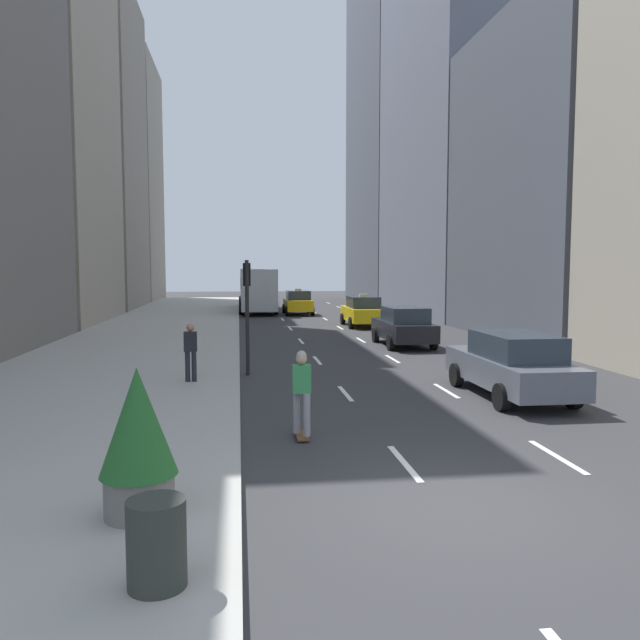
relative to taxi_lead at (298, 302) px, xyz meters
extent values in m
plane|color=#333335|center=(-1.20, -36.17, -0.88)|extent=(160.00, 160.00, 0.00)
cube|color=#ADAAA3|center=(-8.20, -9.17, -0.81)|extent=(8.00, 66.00, 0.15)
cube|color=white|center=(-1.40, -34.17, -0.87)|extent=(0.12, 2.00, 0.01)
cube|color=white|center=(-1.40, -28.17, -0.87)|extent=(0.12, 2.00, 0.01)
cube|color=white|center=(-1.40, -22.17, -0.87)|extent=(0.12, 2.00, 0.01)
cube|color=white|center=(-1.40, -16.17, -0.87)|extent=(0.12, 2.00, 0.01)
cube|color=white|center=(-1.40, -10.17, -0.87)|extent=(0.12, 2.00, 0.01)
cube|color=white|center=(-1.40, -4.17, -0.87)|extent=(0.12, 2.00, 0.01)
cube|color=white|center=(-1.40, 1.83, -0.87)|extent=(0.12, 2.00, 0.01)
cube|color=white|center=(-1.40, 7.83, -0.87)|extent=(0.12, 2.00, 0.01)
cube|color=white|center=(-1.40, 13.83, -0.87)|extent=(0.12, 2.00, 0.01)
cube|color=white|center=(1.40, -34.17, -0.87)|extent=(0.12, 2.00, 0.01)
cube|color=white|center=(1.40, -28.17, -0.87)|extent=(0.12, 2.00, 0.01)
cube|color=white|center=(1.40, -22.17, -0.87)|extent=(0.12, 2.00, 0.01)
cube|color=white|center=(1.40, -16.17, -0.87)|extent=(0.12, 2.00, 0.01)
cube|color=white|center=(1.40, -10.17, -0.87)|extent=(0.12, 2.00, 0.01)
cube|color=white|center=(1.40, -4.17, -0.87)|extent=(0.12, 2.00, 0.01)
cube|color=white|center=(1.40, 1.83, -0.87)|extent=(0.12, 2.00, 0.01)
cube|color=white|center=(1.40, 7.83, -0.87)|extent=(0.12, 2.00, 0.01)
cube|color=white|center=(1.40, 13.83, -0.87)|extent=(0.12, 2.00, 0.01)
cube|color=white|center=(4.20, -28.17, -0.87)|extent=(0.12, 2.00, 0.01)
cube|color=white|center=(4.20, -22.17, -0.87)|extent=(0.12, 2.00, 0.01)
cube|color=white|center=(4.20, -16.17, -0.87)|extent=(0.12, 2.00, 0.01)
cube|color=white|center=(4.20, -10.17, -0.87)|extent=(0.12, 2.00, 0.01)
cube|color=white|center=(4.20, -4.17, -0.87)|extent=(0.12, 2.00, 0.01)
cube|color=white|center=(4.20, 1.83, -0.87)|extent=(0.12, 2.00, 0.01)
cube|color=white|center=(4.20, 7.83, -0.87)|extent=(0.12, 2.00, 0.01)
cube|color=white|center=(4.20, 13.83, -0.87)|extent=(0.12, 2.00, 0.01)
cube|color=#A89E89|center=(-15.20, -5.13, 13.70)|extent=(6.00, 12.72, 29.16)
cube|color=gray|center=(-15.20, 8.15, 11.68)|extent=(6.00, 11.96, 25.12)
cube|color=#A89E89|center=(-15.20, 20.44, 10.84)|extent=(6.00, 11.61, 23.45)
cube|color=#4C515B|center=(10.80, -15.99, 6.67)|extent=(6.00, 13.15, 15.10)
cube|color=slate|center=(10.80, -0.42, 13.51)|extent=(6.00, 17.48, 28.78)
cube|color=#4C515B|center=(10.80, 16.91, 15.82)|extent=(6.00, 16.57, 33.40)
cube|color=yellow|center=(0.00, 0.07, -0.17)|extent=(1.80, 4.40, 0.76)
cube|color=#28333D|center=(0.00, -0.19, 0.53)|extent=(1.58, 2.29, 0.64)
cube|color=#F2E599|center=(0.00, -0.19, 0.92)|extent=(0.44, 0.20, 0.14)
cylinder|color=black|center=(-0.90, 1.43, -0.55)|extent=(0.22, 0.66, 0.66)
cylinder|color=black|center=(0.90, 1.43, -0.55)|extent=(0.22, 0.66, 0.66)
cylinder|color=black|center=(-0.90, -1.29, -0.55)|extent=(0.22, 0.66, 0.66)
cylinder|color=black|center=(0.90, -1.29, -0.55)|extent=(0.22, 0.66, 0.66)
cube|color=yellow|center=(2.80, -9.47, -0.17)|extent=(1.80, 4.40, 0.76)
cube|color=#28333D|center=(2.80, -9.73, 0.53)|extent=(1.58, 2.29, 0.64)
cube|color=#F2E599|center=(2.80, -9.73, 0.92)|extent=(0.44, 0.20, 0.14)
cylinder|color=black|center=(1.90, -8.11, -0.55)|extent=(0.22, 0.66, 0.66)
cylinder|color=black|center=(3.70, -8.11, -0.55)|extent=(0.22, 0.66, 0.66)
cylinder|color=black|center=(1.90, -10.83, -0.55)|extent=(0.22, 0.66, 0.66)
cylinder|color=black|center=(3.70, -10.83, -0.55)|extent=(0.22, 0.66, 0.66)
cube|color=black|center=(2.80, -18.44, -0.19)|extent=(1.80, 4.58, 0.73)
cube|color=#28333D|center=(2.80, -18.71, 0.50)|extent=(1.58, 2.38, 0.64)
cylinder|color=black|center=(1.90, -17.01, -0.55)|extent=(0.22, 0.66, 0.66)
cylinder|color=black|center=(3.70, -17.01, -0.55)|extent=(0.22, 0.66, 0.66)
cylinder|color=black|center=(1.90, -19.86, -0.55)|extent=(0.22, 0.66, 0.66)
cylinder|color=black|center=(3.70, -19.86, -0.55)|extent=(0.22, 0.66, 0.66)
cube|color=#565B66|center=(2.80, -29.11, -0.19)|extent=(1.80, 4.95, 0.73)
cube|color=#28333D|center=(2.80, -29.41, 0.49)|extent=(1.58, 2.57, 0.64)
cylinder|color=black|center=(1.90, -27.58, -0.55)|extent=(0.22, 0.66, 0.66)
cylinder|color=black|center=(3.70, -27.58, -0.55)|extent=(0.22, 0.66, 0.66)
cylinder|color=black|center=(1.90, -30.65, -0.55)|extent=(0.22, 0.66, 0.66)
cylinder|color=black|center=(3.70, -30.65, -0.55)|extent=(0.22, 0.66, 0.66)
cube|color=#B7BCC1|center=(-2.80, 3.61, 0.92)|extent=(2.50, 11.60, 2.90)
cube|color=#28333D|center=(-2.80, 9.36, 1.27)|extent=(2.30, 0.12, 1.40)
cube|color=#28333D|center=(-4.01, 3.61, 1.27)|extent=(0.08, 9.86, 1.10)
cube|color=yellow|center=(-2.80, 9.36, 2.17)|extent=(1.50, 0.10, 0.36)
cylinder|color=black|center=(-4.05, 7.21, -0.38)|extent=(0.30, 1.00, 1.00)
cylinder|color=black|center=(-1.55, 7.21, -0.38)|extent=(0.30, 1.00, 1.00)
cylinder|color=black|center=(-4.05, 0.42, -0.38)|extent=(0.30, 1.00, 1.00)
cylinder|color=black|center=(-1.55, 0.42, -0.38)|extent=(0.30, 1.00, 1.00)
cube|color=brown|center=(-2.99, -32.34, -0.83)|extent=(0.24, 0.80, 0.03)
cylinder|color=black|center=(-2.99, -32.06, -0.86)|extent=(0.18, 0.05, 0.05)
cylinder|color=black|center=(-2.99, -32.62, -0.86)|extent=(0.18, 0.05, 0.05)
cylinder|color=gray|center=(-3.08, -32.22, -0.40)|extent=(0.14, 0.14, 0.84)
cylinder|color=gray|center=(-2.90, -32.46, -0.40)|extent=(0.14, 0.14, 0.84)
cube|color=#338C4C|center=(-2.99, -32.34, 0.30)|extent=(0.36, 0.22, 0.56)
sphere|color=tan|center=(-2.99, -32.34, 0.70)|extent=(0.22, 0.22, 0.22)
sphere|color=#B2AD9E|center=(-2.99, -32.34, 0.76)|extent=(0.20, 0.20, 0.20)
cylinder|color=#2D332D|center=(-5.05, -38.18, -0.28)|extent=(0.60, 0.60, 0.90)
cylinder|color=slate|center=(-5.51, -36.30, -0.46)|extent=(0.90, 0.90, 0.55)
cylinder|color=#382819|center=(-5.51, -36.30, -0.21)|extent=(0.83, 0.83, 0.06)
cone|color=#236028|center=(-5.51, -36.30, 0.52)|extent=(1.00, 1.00, 1.40)
cylinder|color=#23232D|center=(-5.66, -26.65, -0.30)|extent=(0.14, 0.14, 0.86)
cylinder|color=#23232D|center=(-5.48, -26.65, -0.30)|extent=(0.14, 0.14, 0.86)
cube|color=black|center=(-5.57, -26.65, 0.41)|extent=(0.36, 0.22, 0.56)
sphere|color=#9E7051|center=(-5.57, -26.65, 0.81)|extent=(0.22, 0.22, 0.22)
cylinder|color=black|center=(-3.95, -24.92, 0.92)|extent=(0.12, 0.12, 3.60)
cube|color=black|center=(-3.95, -24.74, 2.27)|extent=(0.24, 0.20, 0.72)
sphere|color=red|center=(-3.95, -24.63, 2.50)|extent=(0.14, 0.14, 0.14)
sphere|color=#4C3F14|center=(-3.95, -24.63, 2.27)|extent=(0.14, 0.14, 0.14)
sphere|color=#198C2D|center=(-3.95, -24.63, 2.04)|extent=(0.14, 0.14, 0.14)
camera|label=1|loc=(-4.20, -44.41, 2.49)|focal=35.00mm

